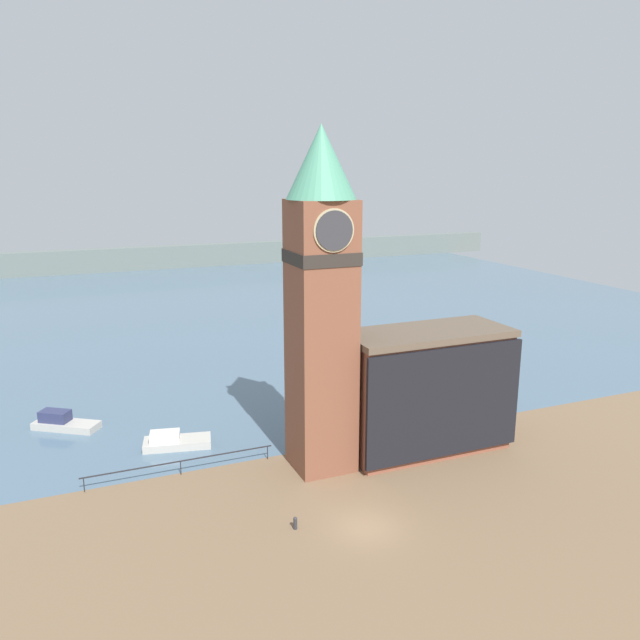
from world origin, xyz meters
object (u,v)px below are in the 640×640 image
Objects in this scene: pier_building at (426,390)px; boat_far at (63,422)px; boat_near at (174,441)px; mooring_bollard_near at (295,522)px; clock_tower at (321,295)px.

pier_building is 2.29× the size of boat_far.
mooring_bollard_near is at bearing -59.89° from boat_near.
pier_building reaches higher than boat_near.
boat_far reaches higher than mooring_bollard_near.
clock_tower is at bearing -25.86° from boat_near.
pier_building is at bearing -11.16° from boat_near.
mooring_bollard_near is at bearing -25.47° from boat_far.
boat_near is at bearing 156.89° from pier_building.
pier_building is 2.33× the size of boat_near.
boat_far is 25.60m from mooring_bollard_near.
pier_building is 30.80m from boat_far.
boat_far is (-26.48, 15.12, -4.29)m from pier_building.
mooring_bollard_near is at bearing -123.16° from clock_tower.
boat_near is 6.79× the size of mooring_bollard_near.
pier_building is 15.77m from mooring_bollard_near.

